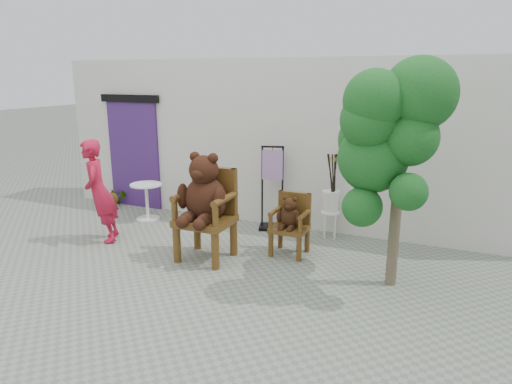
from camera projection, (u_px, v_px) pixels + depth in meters
ground_plane at (196, 278)px, 6.28m from camera, size 60.00×60.00×0.00m
back_wall at (278, 141)px, 8.65m from camera, size 9.00×1.00×3.00m
doorway at (134, 152)px, 9.44m from camera, size 1.40×0.11×2.33m
chair_big at (205, 199)px, 6.74m from camera, size 0.78×0.86×1.63m
chair_small at (291, 219)px, 7.01m from camera, size 0.54×0.50×0.95m
person at (99, 192)px, 7.47m from camera, size 0.69×0.75×1.71m
cafe_table at (147, 197)px, 8.71m from camera, size 0.60×0.60×0.70m
display_stand at (272, 198)px, 8.14m from camera, size 0.53×0.47×1.51m
stool_bucket at (331, 201)px, 7.71m from camera, size 0.32×0.32×1.45m
tree at (387, 129)px, 5.56m from camera, size 1.49×1.63×2.94m
potted_plant at (115, 196)px, 9.63m from camera, size 0.41×0.36×0.44m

